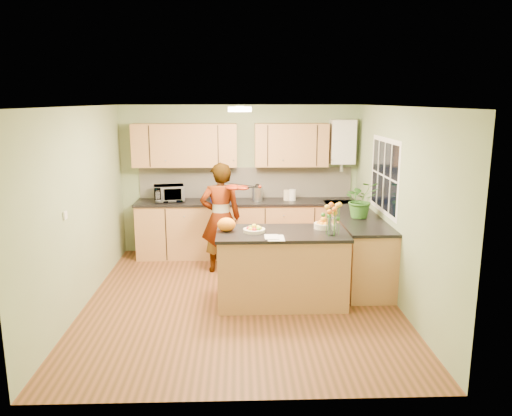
{
  "coord_description": "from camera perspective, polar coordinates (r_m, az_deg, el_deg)",
  "views": [
    {
      "loc": [
        -0.01,
        -6.16,
        2.57
      ],
      "look_at": [
        0.21,
        0.5,
        1.13
      ],
      "focal_mm": 35.0,
      "sensor_mm": 36.0,
      "label": 1
    }
  ],
  "objects": [
    {
      "name": "potted_plant",
      "position": [
        7.18,
        11.9,
        0.96
      ],
      "size": [
        0.52,
        0.46,
        0.53
      ],
      "primitive_type": "imported",
      "rotation": [
        0.0,
        0.0,
        0.11
      ],
      "color": "#336D24",
      "rests_on": "right_counter"
    },
    {
      "name": "violinist",
      "position": [
        7.53,
        -4.06,
        -1.12
      ],
      "size": [
        0.65,
        0.46,
        1.68
      ],
      "primitive_type": "imported",
      "rotation": [
        0.0,
        0.0,
        3.24
      ],
      "color": "tan",
      "rests_on": "floor"
    },
    {
      "name": "splashback",
      "position": [
        8.51,
        -1.16,
        2.93
      ],
      "size": [
        3.6,
        0.02,
        0.52
      ],
      "primitive_type": "cube",
      "color": "beige",
      "rests_on": "back_counter"
    },
    {
      "name": "ceiling",
      "position": [
        6.16,
        -1.86,
        11.54
      ],
      "size": [
        4.0,
        4.5,
        0.02
      ],
      "primitive_type": "cube",
      "color": "white",
      "rests_on": "wall_back"
    },
    {
      "name": "upper_cabinets",
      "position": [
        8.27,
        -3.09,
        7.19
      ],
      "size": [
        3.2,
        0.34,
        0.7
      ],
      "color": "#C27E4D",
      "rests_on": "wall_back"
    },
    {
      "name": "wall_right",
      "position": [
        6.61,
        15.82,
        0.21
      ],
      "size": [
        0.02,
        4.5,
        2.5
      ],
      "primitive_type": "cube",
      "color": "gray",
      "rests_on": "floor"
    },
    {
      "name": "blue_box",
      "position": [
        8.29,
        -4.1,
        1.67
      ],
      "size": [
        0.32,
        0.25,
        0.24
      ],
      "primitive_type": "cube",
      "rotation": [
        0.0,
        0.0,
        -0.12
      ],
      "color": "navy",
      "rests_on": "back_counter"
    },
    {
      "name": "wall_left",
      "position": [
        6.61,
        -19.41,
        -0.04
      ],
      "size": [
        0.02,
        4.5,
        2.5
      ],
      "primitive_type": "cube",
      "color": "gray",
      "rests_on": "floor"
    },
    {
      "name": "wall_back",
      "position": [
        8.51,
        -1.84,
        3.27
      ],
      "size": [
        4.0,
        0.02,
        2.5
      ],
      "primitive_type": "cube",
      "color": "gray",
      "rests_on": "floor"
    },
    {
      "name": "papers",
      "position": [
        6.02,
        2.27,
        -3.42
      ],
      "size": [
        0.2,
        0.28,
        0.01
      ],
      "primitive_type": "cube",
      "color": "silver",
      "rests_on": "peninsula_island"
    },
    {
      "name": "ceiling_lamp",
      "position": [
        6.46,
        -1.87,
        11.22
      ],
      "size": [
        0.3,
        0.3,
        0.07
      ],
      "color": "#FFEABF",
      "rests_on": "ceiling"
    },
    {
      "name": "back_counter",
      "position": [
        8.38,
        -1.11,
        -2.31
      ],
      "size": [
        3.64,
        0.62,
        0.94
      ],
      "color": "#C27E4D",
      "rests_on": "floor"
    },
    {
      "name": "boiler",
      "position": [
        8.45,
        9.84,
        7.46
      ],
      "size": [
        0.4,
        0.3,
        0.86
      ],
      "color": "white",
      "rests_on": "wall_back"
    },
    {
      "name": "window_right",
      "position": [
        7.12,
        14.45,
        3.58
      ],
      "size": [
        0.01,
        1.3,
        1.05
      ],
      "color": "white",
      "rests_on": "wall_right"
    },
    {
      "name": "peninsula_island",
      "position": [
        6.45,
        2.93,
        -6.78
      ],
      "size": [
        1.65,
        0.85,
        0.95
      ],
      "color": "#C27E4D",
      "rests_on": "floor"
    },
    {
      "name": "right_counter",
      "position": [
        7.51,
        11.34,
        -4.27
      ],
      "size": [
        0.62,
        2.24,
        0.94
      ],
      "color": "#C27E4D",
      "rests_on": "floor"
    },
    {
      "name": "fruit_dish",
      "position": [
        6.28,
        -0.21,
        -2.41
      ],
      "size": [
        0.28,
        0.28,
        0.1
      ],
      "color": "beige",
      "rests_on": "peninsula_island"
    },
    {
      "name": "flower_vase",
      "position": [
        6.15,
        8.73,
        -0.22
      ],
      "size": [
        0.26,
        0.26,
        0.48
      ],
      "rotation": [
        0.0,
        0.0,
        -0.24
      ],
      "color": "silver",
      "rests_on": "peninsula_island"
    },
    {
      "name": "orange_bowl",
      "position": [
        6.51,
        7.7,
        -1.82
      ],
      "size": [
        0.24,
        0.24,
        0.14
      ],
      "color": "beige",
      "rests_on": "peninsula_island"
    },
    {
      "name": "jar_white",
      "position": [
        8.31,
        4.18,
        1.5
      ],
      "size": [
        0.16,
        0.16,
        0.18
      ],
      "primitive_type": "cylinder",
      "rotation": [
        0.0,
        0.0,
        -0.4
      ],
      "color": "white",
      "rests_on": "back_counter"
    },
    {
      "name": "microwave",
      "position": [
        8.33,
        -9.91,
        1.66
      ],
      "size": [
        0.53,
        0.41,
        0.27
      ],
      "primitive_type": "imported",
      "rotation": [
        0.0,
        0.0,
        0.19
      ],
      "color": "white",
      "rests_on": "back_counter"
    },
    {
      "name": "floor",
      "position": [
        6.67,
        -1.71,
        -10.46
      ],
      "size": [
        4.5,
        4.5,
        0.0
      ],
      "primitive_type": "plane",
      "color": "#543518",
      "rests_on": "ground"
    },
    {
      "name": "jar_cream",
      "position": [
        8.31,
        3.54,
        1.47
      ],
      "size": [
        0.11,
        0.11,
        0.17
      ],
      "primitive_type": "cylinder",
      "rotation": [
        0.0,
        0.0,
        -0.03
      ],
      "color": "beige",
      "rests_on": "back_counter"
    },
    {
      "name": "orange_bag",
      "position": [
        6.32,
        -3.4,
        -1.9
      ],
      "size": [
        0.27,
        0.24,
        0.18
      ],
      "primitive_type": "ellipsoid",
      "rotation": [
        0.0,
        0.0,
        -0.19
      ],
      "color": "orange",
      "rests_on": "peninsula_island"
    },
    {
      "name": "kettle",
      "position": [
        8.25,
        0.15,
        1.76
      ],
      "size": [
        0.17,
        0.17,
        0.33
      ],
      "rotation": [
        0.0,
        0.0,
        -0.14
      ],
      "color": "#BCBCC1",
      "rests_on": "back_counter"
    },
    {
      "name": "violin",
      "position": [
        7.21,
        -2.59,
        2.38
      ],
      "size": [
        0.66,
        0.57,
        0.17
      ],
      "primitive_type": null,
      "rotation": [
        0.17,
        0.0,
        -0.61
      ],
      "color": "#550D05",
      "rests_on": "violinist"
    },
    {
      "name": "light_switch",
      "position": [
        6.03,
        -20.98,
        -0.78
      ],
      "size": [
        0.02,
        0.09,
        0.09
      ],
      "primitive_type": "cube",
      "color": "white",
      "rests_on": "wall_left"
    },
    {
      "name": "wall_front",
      "position": [
        4.13,
        -1.67,
        -6.49
      ],
      "size": [
        4.0,
        0.02,
        2.5
      ],
      "primitive_type": "cube",
      "color": "gray",
      "rests_on": "floor"
    }
  ]
}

